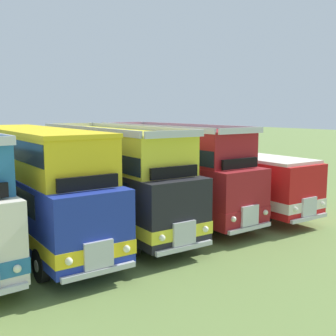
{
  "coord_description": "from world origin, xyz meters",
  "views": [
    {
      "loc": [
        -2.11,
        -15.74,
        5.19
      ],
      "look_at": [
        10.24,
        0.66,
        2.32
      ],
      "focal_mm": 44.3,
      "sensor_mm": 36.0,
      "label": 1
    }
  ],
  "objects_px": {
    "bus_eighth_in_row": "(171,169)",
    "bus_sixth_in_row": "(37,181)",
    "bus_ninth_in_row": "(223,175)",
    "bus_seventh_in_row": "(111,175)"
  },
  "relations": [
    {
      "from": "bus_seventh_in_row",
      "to": "bus_ninth_in_row",
      "type": "bearing_deg",
      "value": -1.75
    },
    {
      "from": "bus_ninth_in_row",
      "to": "bus_sixth_in_row",
      "type": "bearing_deg",
      "value": 179.52
    },
    {
      "from": "bus_seventh_in_row",
      "to": "bus_eighth_in_row",
      "type": "bearing_deg",
      "value": 1.04
    },
    {
      "from": "bus_eighth_in_row",
      "to": "bus_sixth_in_row",
      "type": "bearing_deg",
      "value": -178.44
    },
    {
      "from": "bus_seventh_in_row",
      "to": "bus_eighth_in_row",
      "type": "xyz_separation_m",
      "value": [
        3.35,
        0.06,
        -0.0
      ]
    },
    {
      "from": "bus_sixth_in_row",
      "to": "bus_eighth_in_row",
      "type": "relative_size",
      "value": 1.05
    },
    {
      "from": "bus_sixth_in_row",
      "to": "bus_ninth_in_row",
      "type": "relative_size",
      "value": 0.99
    },
    {
      "from": "bus_seventh_in_row",
      "to": "bus_eighth_in_row",
      "type": "height_order",
      "value": "same"
    },
    {
      "from": "bus_sixth_in_row",
      "to": "bus_seventh_in_row",
      "type": "bearing_deg",
      "value": 2.07
    },
    {
      "from": "bus_seventh_in_row",
      "to": "bus_ninth_in_row",
      "type": "height_order",
      "value": "bus_seventh_in_row"
    }
  ]
}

